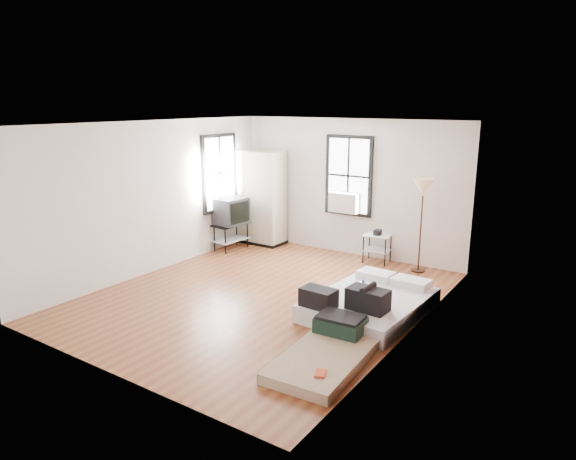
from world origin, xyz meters
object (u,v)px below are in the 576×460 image
Objects in this scene: mattress_main at (369,302)px; floor_lamp at (423,192)px; tv_stand at (231,213)px; side_table at (377,240)px; wardrobe at (261,198)px; mattress_bare at (329,349)px.

mattress_main is 1.16× the size of floor_lamp.
tv_stand is (-3.96, 1.52, 0.64)m from mattress_main.
side_table is at bearing 21.96° from tv_stand.
mattress_main is at bearing -68.51° from side_table.
floor_lamp is 4.04m from tv_stand.
side_table is at bearing 175.47° from floor_lamp.
mattress_main is at bearing -15.44° from tv_stand.
wardrobe is 3.08× the size of side_table.
wardrobe is at bearing 151.20° from mattress_main.
wardrobe is 2.86m from side_table.
floor_lamp is (-0.24, 3.87, 1.41)m from mattress_bare.
side_table reaches higher than mattress_main.
wardrobe reaches higher than tv_stand.
side_table is at bearing 114.65° from mattress_main.
tv_stand is at bearing 162.12° from mattress_main.
mattress_bare is 0.99× the size of floor_lamp.
floor_lamp is at bearing -4.53° from side_table.
floor_lamp is at bearing 17.41° from tv_stand.
wardrobe is (-3.92, 3.87, 0.92)m from mattress_bare.
side_table is 0.38× the size of floor_lamp.
wardrobe is (-3.74, 2.34, 0.86)m from mattress_main.
side_table is 3.16m from tv_stand.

